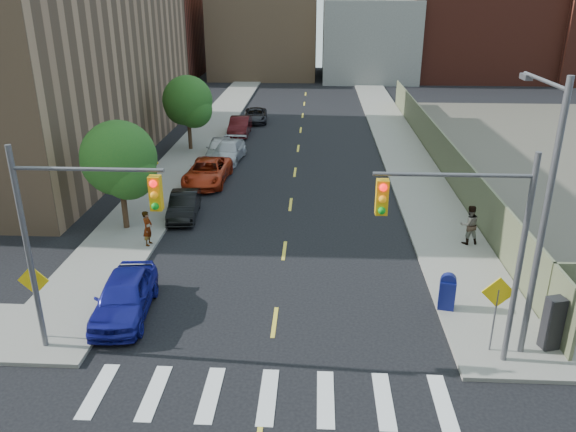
# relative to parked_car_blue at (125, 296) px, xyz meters

# --- Properties ---
(sidewalk_nw) EXTENTS (3.50, 73.00, 0.15)m
(sidewalk_nw) POSITION_rel_parked_car_blue_xyz_m (-2.25, 33.26, -0.71)
(sidewalk_nw) COLOR gray
(sidewalk_nw) RESTS_ON ground
(sidewalk_ne) EXTENTS (3.50, 73.00, 0.15)m
(sidewalk_ne) POSITION_rel_parked_car_blue_xyz_m (13.25, 33.26, -0.71)
(sidewalk_ne) COLOR gray
(sidewalk_ne) RESTS_ON ground
(fence_north) EXTENTS (0.12, 44.00, 2.50)m
(fence_north) POSITION_rel_parked_car_blue_xyz_m (15.10, 19.76, 0.47)
(fence_north) COLOR #646748
(fence_north) RESTS_ON ground
(bg_bldg_west) EXTENTS (14.00, 18.00, 12.00)m
(bg_bldg_west) POSITION_rel_parked_car_blue_xyz_m (-16.50, 61.76, 5.22)
(bg_bldg_west) COLOR #592319
(bg_bldg_west) RESTS_ON ground
(bg_bldg_midwest) EXTENTS (14.00, 16.00, 15.00)m
(bg_bldg_midwest) POSITION_rel_parked_car_blue_xyz_m (-0.50, 63.76, 6.72)
(bg_bldg_midwest) COLOR #8C6B4C
(bg_bldg_midwest) RESTS_ON ground
(bg_bldg_center) EXTENTS (12.00, 16.00, 10.00)m
(bg_bldg_center) POSITION_rel_parked_car_blue_xyz_m (13.50, 61.76, 4.22)
(bg_bldg_center) COLOR gray
(bg_bldg_center) RESTS_ON ground
(bg_bldg_east) EXTENTS (18.00, 18.00, 16.00)m
(bg_bldg_east) POSITION_rel_parked_car_blue_xyz_m (27.50, 63.76, 7.22)
(bg_bldg_east) COLOR #592319
(bg_bldg_east) RESTS_ON ground
(signal_nw) EXTENTS (4.59, 0.30, 7.00)m
(signal_nw) POSITION_rel_parked_car_blue_xyz_m (-0.48, -2.24, 3.75)
(signal_nw) COLOR #59595E
(signal_nw) RESTS_ON ground
(signal_ne) EXTENTS (4.59, 0.30, 7.00)m
(signal_ne) POSITION_rel_parked_car_blue_xyz_m (11.48, -2.24, 3.75)
(signal_ne) COLOR #59595E
(signal_ne) RESTS_ON ground
(streetlight_ne) EXTENTS (0.25, 3.70, 9.00)m
(streetlight_ne) POSITION_rel_parked_car_blue_xyz_m (13.70, -1.34, 4.44)
(streetlight_ne) COLOR #59595E
(streetlight_ne) RESTS_ON ground
(warn_sign_nw) EXTENTS (1.06, 0.06, 2.83)m
(warn_sign_nw) POSITION_rel_parked_car_blue_xyz_m (-2.30, -1.74, 1.21)
(warn_sign_nw) COLOR #59595E
(warn_sign_nw) RESTS_ON ground
(warn_sign_ne) EXTENTS (1.06, 0.06, 2.83)m
(warn_sign_ne) POSITION_rel_parked_car_blue_xyz_m (12.70, -1.74, 1.21)
(warn_sign_ne) COLOR #59595E
(warn_sign_ne) RESTS_ON ground
(warn_sign_midwest) EXTENTS (1.06, 0.06, 2.83)m
(warn_sign_midwest) POSITION_rel_parked_car_blue_xyz_m (-2.30, 11.76, 1.21)
(warn_sign_midwest) COLOR #59595E
(warn_sign_midwest) RESTS_ON ground
(tree_west_near) EXTENTS (3.66, 3.64, 5.52)m
(tree_west_near) POSITION_rel_parked_car_blue_xyz_m (-2.50, 7.81, 2.70)
(tree_west_near) COLOR #332114
(tree_west_near) RESTS_ON ground
(tree_west_far) EXTENTS (3.66, 3.64, 5.52)m
(tree_west_far) POSITION_rel_parked_car_blue_xyz_m (-2.50, 22.81, 2.70)
(tree_west_far) COLOR #332114
(tree_west_far) RESTS_ON ground
(parked_car_blue) EXTENTS (2.21, 4.72, 1.56)m
(parked_car_blue) POSITION_rel_parked_car_blue_xyz_m (0.00, 0.00, 0.00)
(parked_car_blue) COLOR navy
(parked_car_blue) RESTS_ON ground
(parked_car_black) EXTENTS (1.74, 4.07, 1.30)m
(parked_car_black) POSITION_rel_parked_car_blue_xyz_m (0.00, 9.65, -0.13)
(parked_car_black) COLOR black
(parked_car_black) RESTS_ON ground
(parked_car_red) EXTENTS (2.55, 5.26, 1.44)m
(parked_car_red) POSITION_rel_parked_car_blue_xyz_m (0.19, 15.27, -0.06)
(parked_car_red) COLOR #AA2B11
(parked_car_red) RESTS_ON ground
(parked_car_silver) EXTENTS (2.35, 4.85, 1.36)m
(parked_car_silver) POSITION_rel_parked_car_blue_xyz_m (0.74, 20.21, -0.10)
(parked_car_silver) COLOR #B0B2B8
(parked_car_silver) RESTS_ON ground
(parked_car_white) EXTENTS (1.98, 4.36, 1.45)m
(parked_car_white) POSITION_rel_parked_car_blue_xyz_m (0.00, 20.80, -0.05)
(parked_car_white) COLOR #B9B9B9
(parked_car_white) RESTS_ON ground
(parked_car_maroon) EXTENTS (1.61, 4.50, 1.48)m
(parked_car_maroon) POSITION_rel_parked_car_blue_xyz_m (0.54, 27.74, -0.04)
(parked_car_maroon) COLOR #3A0B0D
(parked_car_maroon) RESTS_ON ground
(parked_car_grey) EXTENTS (2.37, 4.54, 1.22)m
(parked_car_grey) POSITION_rel_parked_car_blue_xyz_m (1.30, 32.75, -0.17)
(parked_car_grey) COLOR black
(parked_car_grey) RESTS_ON ground
(mailbox) EXTENTS (0.66, 0.55, 1.43)m
(mailbox) POSITION_rel_parked_car_blue_xyz_m (11.80, 0.83, 0.06)
(mailbox) COLOR #0E1455
(mailbox) RESTS_ON sidewalk_ne
(payphone) EXTENTS (0.65, 0.59, 1.85)m
(payphone) POSITION_rel_parked_car_blue_xyz_m (14.67, -1.49, 0.29)
(payphone) COLOR black
(payphone) RESTS_ON sidewalk_ne
(pedestrian_west) EXTENTS (0.45, 0.64, 1.66)m
(pedestrian_west) POSITION_rel_parked_car_blue_xyz_m (-0.80, 5.79, 0.20)
(pedestrian_west) COLOR gray
(pedestrian_west) RESTS_ON sidewalk_nw
(pedestrian_east) EXTENTS (1.01, 0.84, 1.87)m
(pedestrian_east) POSITION_rel_parked_car_blue_xyz_m (14.00, 6.72, 0.31)
(pedestrian_east) COLOR gray
(pedestrian_east) RESTS_ON sidewalk_ne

